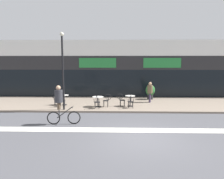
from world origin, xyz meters
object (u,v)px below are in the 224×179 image
cafe_chair_1_side (107,99)px  cafe_chair_1_near (97,101)px  bistro_table_0 (64,98)px  cyclist_0 (60,102)px  bistro_table_2 (130,99)px  bistro_table_1 (98,99)px  lamp_post (63,66)px  cafe_chair_0_near (62,100)px  pedestrian_near_end (150,90)px  cafe_chair_0_side (56,98)px  cafe_chair_2_near (131,101)px  cafe_chair_2_side (121,99)px  planter_pot (150,91)px

cafe_chair_1_side → cafe_chair_1_near: bearing=45.7°
bistro_table_0 → cafe_chair_1_near: (2.48, -1.15, -0.00)m
cyclist_0 → bistro_table_2: bearing=41.3°
bistro_table_1 → lamp_post: lamp_post is taller
bistro_table_1 → cafe_chair_0_near: size_ratio=0.89×
bistro_table_0 → pedestrian_near_end: pedestrian_near_end is taller
bistro_table_1 → cafe_chair_0_side: (-3.11, 0.53, 0.00)m
cafe_chair_2_near → cafe_chair_2_side: (-0.63, 0.62, 0.00)m
cafe_chair_1_side → cafe_chair_2_side: 1.03m
cafe_chair_1_near → cafe_chair_2_side: size_ratio=1.00×
planter_pot → cyclist_0: (-5.69, -6.94, 0.38)m
bistro_table_2 → planter_pot: planter_pot is taller
cafe_chair_0_side → cafe_chair_2_near: 5.45m
bistro_table_0 → bistro_table_2: bearing=-3.7°
cafe_chair_0_near → lamp_post: size_ratio=0.18×
cafe_chair_2_side → lamp_post: (-3.79, -1.16, 2.38)m
planter_pot → bistro_table_0: bearing=-158.7°
cafe_chair_1_near → cafe_chair_2_side: 1.84m
bistro_table_1 → cafe_chair_1_near: size_ratio=0.89×
cafe_chair_2_side → pedestrian_near_end: size_ratio=0.57×
cyclist_0 → lamp_post: bearing=95.4°
bistro_table_2 → cafe_chair_2_side: (-0.63, -0.01, -0.02)m
cafe_chair_2_side → cafe_chair_2_near: bearing=-50.7°
cafe_chair_1_near → pedestrian_near_end: pedestrian_near_end is taller
pedestrian_near_end → planter_pot: bearing=-84.1°
bistro_table_2 → cafe_chair_0_side: (-5.37, 0.30, -0.02)m
cafe_chair_0_near → bistro_table_2: bearing=-91.7°
cafe_chair_1_side → pedestrian_near_end: pedestrian_near_end is taller
cafe_chair_1_side → cyclist_0: size_ratio=0.44×
bistro_table_1 → cafe_chair_2_side: size_ratio=0.89×
bistro_table_1 → pedestrian_near_end: (3.85, 1.72, 0.42)m
bistro_table_1 → cafe_chair_0_side: cafe_chair_0_side is taller
bistro_table_1 → cyclist_0: (-1.61, -3.86, 0.54)m
cafe_chair_0_near → cyclist_0: bearing=-172.6°
bistro_table_2 → cafe_chair_1_near: cafe_chair_1_near is taller
bistro_table_2 → cafe_chair_0_near: size_ratio=0.84×
cafe_chair_2_near → pedestrian_near_end: 2.68m
cafe_chair_1_near → cyclist_0: bearing=160.6°
bistro_table_2 → cafe_chair_2_side: bearing=-179.3°
cafe_chair_1_side → cyclist_0: (-2.24, -3.86, 0.54)m
bistro_table_2 → cafe_chair_1_side: 1.65m
planter_pot → cafe_chair_1_side: bearing=-138.2°
cafe_chair_2_side → cyclist_0: 5.24m
cafe_chair_1_near → cafe_chair_2_side: bearing=-55.9°
cafe_chair_2_side → cafe_chair_0_near: bearing=178.1°
bistro_table_2 → planter_pot: size_ratio=0.62×
bistro_table_2 → cyclist_0: (-3.87, -4.08, 0.52)m
lamp_post → cafe_chair_0_near: bearing=110.8°
cafe_chair_0_side → cafe_chair_2_side: (4.75, -0.31, 0.00)m
bistro_table_2 → cafe_chair_1_side: size_ratio=0.84×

